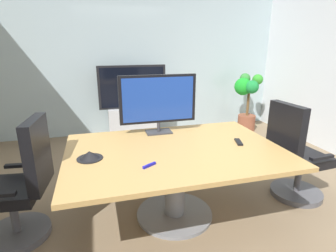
% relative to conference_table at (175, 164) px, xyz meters
% --- Properties ---
extents(ground_plane, '(7.00, 7.00, 0.00)m').
position_rel_conference_table_xyz_m(ground_plane, '(0.11, -0.12, -0.56)').
color(ground_plane, '#7A664C').
extents(wall_back_glass_partition, '(5.61, 0.10, 2.90)m').
position_rel_conference_table_xyz_m(wall_back_glass_partition, '(0.11, 2.88, 0.89)').
color(wall_back_glass_partition, '#9EB2B7').
rests_on(wall_back_glass_partition, ground).
extents(conference_table, '(2.00, 1.37, 0.72)m').
position_rel_conference_table_xyz_m(conference_table, '(0.00, 0.00, 0.00)').
color(conference_table, '#B2894C').
rests_on(conference_table, ground).
extents(office_chair_left, '(0.62, 0.60, 1.09)m').
position_rel_conference_table_xyz_m(office_chair_left, '(-1.36, 0.06, -0.11)').
color(office_chair_left, '#4C4C51').
rests_on(office_chair_left, ground).
extents(office_chair_right, '(0.61, 0.59, 1.09)m').
position_rel_conference_table_xyz_m(office_chair_right, '(1.36, -0.02, -0.11)').
color(office_chair_right, '#4C4C51').
rests_on(office_chair_right, ground).
extents(tv_monitor, '(0.84, 0.18, 0.64)m').
position_rel_conference_table_xyz_m(tv_monitor, '(-0.04, 0.52, 0.52)').
color(tv_monitor, '#333338').
rests_on(tv_monitor, conference_table).
extents(wall_display_unit, '(1.20, 0.36, 1.31)m').
position_rel_conference_table_xyz_m(wall_display_unit, '(-0.04, 2.53, -0.12)').
color(wall_display_unit, '#B7BABC').
rests_on(wall_display_unit, ground).
extents(potted_plant, '(0.58, 0.52, 1.12)m').
position_rel_conference_table_xyz_m(potted_plant, '(2.16, 2.31, 0.09)').
color(potted_plant, brown).
rests_on(potted_plant, ground).
extents(conference_phone, '(0.22, 0.22, 0.07)m').
position_rel_conference_table_xyz_m(conference_phone, '(-0.77, -0.03, 0.19)').
color(conference_phone, black).
rests_on(conference_phone, conference_table).
extents(remote_control, '(0.10, 0.18, 0.02)m').
position_rel_conference_table_xyz_m(remote_control, '(0.66, -0.02, 0.17)').
color(remote_control, black).
rests_on(remote_control, conference_table).
extents(whiteboard_marker, '(0.12, 0.08, 0.02)m').
position_rel_conference_table_xyz_m(whiteboard_marker, '(-0.31, -0.31, 0.17)').
color(whiteboard_marker, '#1919A5').
rests_on(whiteboard_marker, conference_table).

